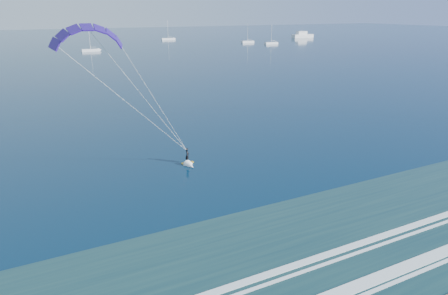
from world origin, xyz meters
TOP-DOWN VIEW (x-y plane):
  - kitesurfer_rig at (-11.56, 30.29)m, footprint 17.01×8.44m
  - motor_yacht at (158.96, 224.87)m, footprint 16.12×4.30m
  - sailboat_2 at (8.08, 189.96)m, footprint 8.31×2.40m
  - sailboat_3 at (66.70, 247.23)m, footprint 9.04×2.40m
  - sailboat_4 at (101.01, 202.26)m, footprint 7.91×2.40m
  - sailboat_5 at (107.91, 187.12)m, footprint 8.09×2.40m

SIDE VIEW (x-z plane):
  - sailboat_4 at x=101.01m, z-range -4.78..6.13m
  - sailboat_5 at x=107.91m, z-range -4.85..6.20m
  - sailboat_2 at x=8.08m, z-range -5.11..6.48m
  - sailboat_3 at x=66.70m, z-range -5.44..6.81m
  - motor_yacht at x=158.96m, z-range -1.50..5.01m
  - kitesurfer_rig at x=-11.56m, z-range 0.30..18.91m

